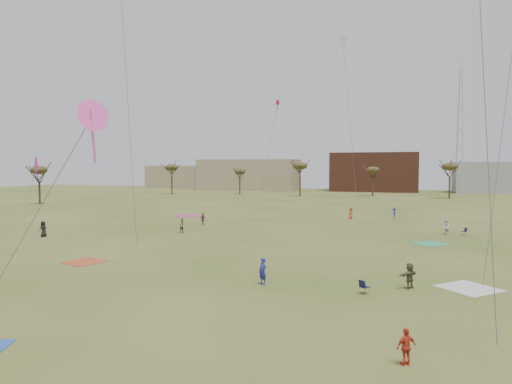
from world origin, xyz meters
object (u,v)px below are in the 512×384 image
(radio_tower, at_px, (459,129))
(camp_chair_right, at_px, (464,233))
(flyer_near_right, at_px, (263,271))
(spectator_fore_a, at_px, (406,347))
(camp_chair_center, at_px, (364,290))

(radio_tower, bearing_deg, camp_chair_right, -96.31)
(flyer_near_right, relative_size, camp_chair_right, 2.04)
(spectator_fore_a, relative_size, camp_chair_right, 1.71)
(flyer_near_right, xyz_separation_m, radio_tower, (26.28, 123.31, 18.32))
(flyer_near_right, distance_m, camp_chair_right, 31.44)
(flyer_near_right, bearing_deg, camp_chair_right, 90.24)
(flyer_near_right, height_order, radio_tower, radio_tower)
(camp_chair_center, height_order, radio_tower, radio_tower)
(camp_chair_center, distance_m, camp_chair_right, 28.88)
(flyer_near_right, height_order, camp_chair_center, flyer_near_right)
(camp_chair_right, xyz_separation_m, radio_tower, (10.62, 96.06, 18.95))
(camp_chair_right, bearing_deg, camp_chair_center, -41.67)
(flyer_near_right, relative_size, radio_tower, 0.04)
(camp_chair_center, xyz_separation_m, radio_tower, (19.72, 123.47, 18.95))
(flyer_near_right, xyz_separation_m, camp_chair_right, (15.67, 27.25, -0.63))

